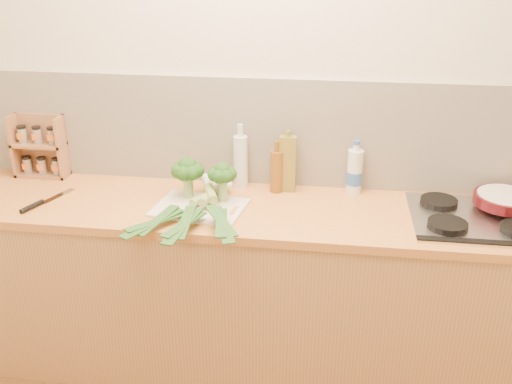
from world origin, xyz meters
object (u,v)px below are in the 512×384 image
chopping_board (200,208)px  chefs_knife (39,204)px  skillet (507,199)px  spice_rack (41,149)px  gas_hob (478,217)px

chopping_board → chefs_knife: chefs_knife is taller
skillet → spice_rack: spice_rack is taller
gas_hob → spice_rack: (-2.16, 0.25, 0.13)m
chefs_knife → spice_rack: bearing=132.9°
spice_rack → skillet: bearing=-3.6°
chopping_board → skillet: (1.39, 0.16, 0.06)m
chopping_board → spice_rack: spice_rack is taller
chefs_knife → skillet: bearing=26.0°
chefs_knife → spice_rack: 0.42m
gas_hob → chopping_board: gas_hob is taller
chefs_knife → skillet: size_ratio=0.79×
gas_hob → chefs_knife: size_ratio=1.85×
chefs_knife → skillet: 2.15m
gas_hob → skillet: skillet is taller
skillet → chefs_knife: bearing=-151.1°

